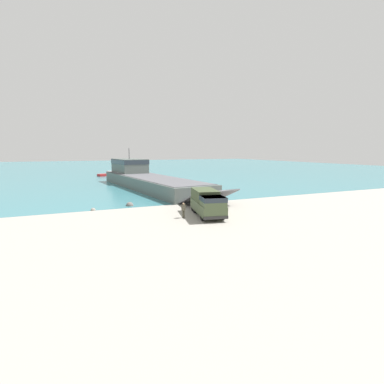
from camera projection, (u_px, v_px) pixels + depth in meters
The scene contains 9 objects.
ground_plane at pixel (214, 207), 39.54m from camera, with size 240.00×240.00×0.00m, color #9E998E.
water_surface at pixel (109, 168), 124.53m from camera, with size 240.00×180.00×0.01m, color teal.
landing_craft at pixel (145, 177), 60.91m from camera, with size 11.90×42.03×7.81m.
military_truck at pixel (208, 202), 34.01m from camera, with size 4.12×7.76×2.86m.
soldier_on_ramp at pixel (183, 209), 33.00m from camera, with size 0.50×0.43×1.70m.
moored_boat_a at pixel (110, 174), 86.93m from camera, with size 7.07×4.25×1.34m.
mooring_bollard at pixel (212, 200), 42.54m from camera, with size 0.36×0.36×0.74m.
shoreline_rock_a at pixel (93, 210), 37.22m from camera, with size 0.61×0.61×0.61m, color gray.
shoreline_rock_b at pixel (130, 206), 40.20m from camera, with size 1.00×1.00×1.00m, color #66605B.
Camera 1 is at (-18.32, -34.42, 7.46)m, focal length 28.00 mm.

